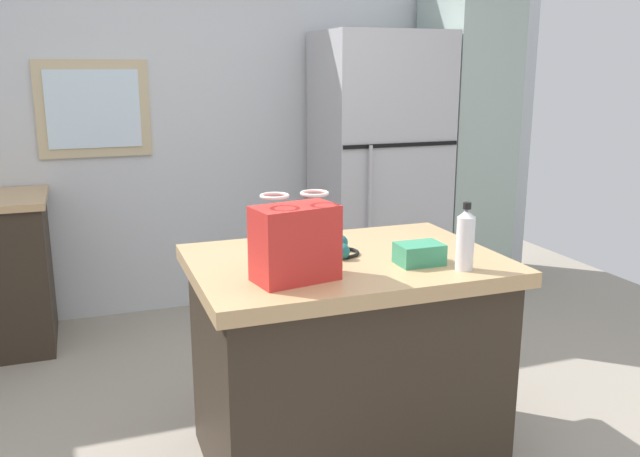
% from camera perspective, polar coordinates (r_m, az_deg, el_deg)
% --- Properties ---
extents(back_wall, '(5.46, 0.13, 2.56)m').
position_cam_1_polar(back_wall, '(4.57, -11.55, 9.04)').
color(back_wall, silver).
rests_on(back_wall, ground).
extents(kitchen_island, '(1.22, 0.86, 0.89)m').
position_cam_1_polar(kitchen_island, '(2.81, 2.13, -11.15)').
color(kitchen_island, '#33281E').
rests_on(kitchen_island, ground).
extents(refrigerator, '(0.80, 0.70, 1.85)m').
position_cam_1_polar(refrigerator, '(4.57, 5.00, 4.81)').
color(refrigerator, '#B7B7BC').
rests_on(refrigerator, ground).
extents(tall_cabinet, '(0.48, 0.63, 2.15)m').
position_cam_1_polar(tall_cabinet, '(4.87, 12.19, 6.87)').
color(tall_cabinet, '#9EB2A8').
rests_on(tall_cabinet, ground).
extents(shopping_bag, '(0.32, 0.22, 0.32)m').
position_cam_1_polar(shopping_bag, '(2.34, -2.14, -1.20)').
color(shopping_bag, red).
rests_on(shopping_bag, kitchen_island).
extents(small_box, '(0.17, 0.12, 0.08)m').
position_cam_1_polar(small_box, '(2.58, 8.48, -2.15)').
color(small_box, '#388E66').
rests_on(small_box, kitchen_island).
extents(bottle, '(0.07, 0.07, 0.26)m').
position_cam_1_polar(bottle, '(2.52, 12.32, -0.93)').
color(bottle, white).
rests_on(bottle, kitchen_island).
extents(ear_defenders, '(0.19, 0.19, 0.06)m').
position_cam_1_polar(ear_defenders, '(2.69, 1.81, -1.76)').
color(ear_defenders, black).
rests_on(ear_defenders, kitchen_island).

